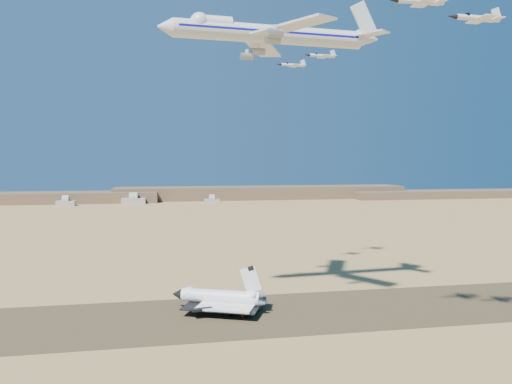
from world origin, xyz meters
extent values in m
plane|color=#AB874C|center=(0.00, 0.00, 0.00)|extent=(1200.00, 1200.00, 0.00)
cube|color=brown|center=(0.00, 0.00, 0.03)|extent=(600.00, 50.00, 0.06)
cube|color=brown|center=(-220.00, 520.00, 7.00)|extent=(380.00, 60.00, 14.00)
cube|color=brown|center=(120.00, 540.00, 9.00)|extent=(420.00, 60.00, 18.00)
cube|color=brown|center=(400.00, 510.00, 5.50)|extent=(300.00, 60.00, 11.00)
cube|color=#9F9C8D|center=(-140.00, 470.00, 3.25)|extent=(22.00, 14.00, 6.50)
cube|color=#9F9C8D|center=(-60.00, 485.00, 3.75)|extent=(30.00, 15.00, 7.50)
cube|color=#9F9C8D|center=(40.00, 475.00, 2.75)|extent=(19.00, 12.50, 5.50)
cylinder|color=white|center=(-3.73, 6.26, 5.40)|extent=(28.46, 15.87, 5.04)
cone|color=black|center=(-18.80, 12.65, 5.40)|extent=(5.59, 5.98, 4.78)
sphere|color=white|center=(-14.49, 10.83, 6.12)|extent=(4.68, 4.68, 4.68)
cube|color=white|center=(-0.41, 4.86, 3.33)|extent=(26.64, 27.60, 0.81)
cube|color=black|center=(-2.07, 5.56, 2.92)|extent=(33.27, 30.40, 0.45)
cube|color=white|center=(7.04, 1.70, 12.41)|extent=(7.92, 3.83, 10.36)
cylinder|color=gray|center=(-14.49, 10.83, 1.44)|extent=(0.32, 0.32, 2.88)
cylinder|color=black|center=(-14.49, 10.83, 0.49)|extent=(1.07, 0.76, 0.99)
cylinder|color=gray|center=(-0.51, 0.02, 1.44)|extent=(0.32, 0.32, 2.88)
cylinder|color=black|center=(-0.51, 0.02, 0.49)|extent=(1.07, 0.76, 0.99)
cylinder|color=gray|center=(3.00, 8.30, 1.44)|extent=(0.32, 0.32, 2.88)
cylinder|color=black|center=(3.00, 8.30, 0.49)|extent=(1.07, 0.76, 0.99)
cylinder|color=silver|center=(14.38, 3.00, 100.05)|extent=(69.33, 12.02, 6.50)
cone|color=silver|center=(-22.55, 0.02, 100.05)|extent=(5.58, 6.88, 6.50)
sphere|color=silver|center=(-10.92, 0.96, 102.39)|extent=(6.70, 6.70, 6.70)
cube|color=silver|center=(17.71, -13.03, 98.84)|extent=(24.11, 30.58, 0.71)
cube|color=silver|center=(15.10, 19.35, 98.84)|extent=(20.48, 31.58, 0.71)
cube|color=silver|center=(51.34, -0.64, 101.07)|extent=(10.94, 12.36, 0.51)
cube|color=silver|center=(50.28, 12.51, 101.07)|extent=(9.83, 12.48, 0.51)
cube|color=silver|center=(50.81, 5.93, 107.67)|extent=(11.59, 1.64, 14.51)
cylinder|color=gray|center=(13.09, -6.27, 95.79)|extent=(5.27, 3.04, 2.64)
cylinder|color=gray|center=(11.80, -15.54, 95.79)|extent=(5.27, 3.04, 2.64)
cylinder|color=gray|center=(11.62, 11.94, 95.79)|extent=(5.27, 3.04, 2.64)
cylinder|color=gray|center=(8.87, 20.89, 95.79)|extent=(5.27, 3.04, 2.64)
imported|color=#D9470C|center=(3.05, -4.15, 1.00)|extent=(0.51, 0.72, 1.87)
imported|color=#D9470C|center=(3.23, -2.36, 0.95)|extent=(0.52, 0.88, 1.79)
imported|color=#D9470C|center=(6.45, -2.90, 0.84)|extent=(1.03, 0.89, 1.57)
cylinder|color=silver|center=(44.87, -46.60, 98.03)|extent=(13.11, 1.93, 1.52)
cone|color=black|center=(37.03, -46.35, 98.03)|extent=(2.87, 1.50, 1.42)
cube|color=silver|center=(45.95, -46.63, 97.81)|extent=(4.08, 8.83, 0.27)
cube|color=silver|center=(50.31, -46.77, 98.03)|extent=(2.56, 5.52, 0.22)
cylinder|color=silver|center=(59.17, -50.91, 93.14)|extent=(12.78, 1.83, 1.49)
cone|color=black|center=(51.52, -51.11, 93.14)|extent=(2.80, 1.46, 1.38)
sphere|color=black|center=(55.98, -50.99, 93.67)|extent=(1.49, 1.49, 1.49)
cube|color=silver|center=(60.23, -50.88, 92.93)|extent=(3.95, 8.60, 0.27)
cube|color=silver|center=(64.48, -50.76, 93.14)|extent=(2.48, 5.37, 0.21)
cube|color=silver|center=(64.69, -50.76, 94.63)|extent=(3.22, 0.35, 3.59)
cylinder|color=silver|center=(35.38, 50.64, 98.89)|extent=(11.23, 2.14, 1.30)
cone|color=black|center=(28.70, 50.13, 98.89)|extent=(2.50, 1.39, 1.21)
sphere|color=black|center=(32.59, 50.43, 99.36)|extent=(1.30, 1.30, 1.30)
cube|color=silver|center=(36.30, 50.71, 98.71)|extent=(3.81, 7.67, 0.23)
cube|color=silver|center=(40.01, 50.99, 98.89)|extent=(2.39, 4.79, 0.19)
cube|color=silver|center=(40.20, 51.00, 100.20)|extent=(2.82, 0.44, 3.15)
cylinder|color=silver|center=(52.90, 61.66, 106.00)|extent=(13.12, 2.73, 1.52)
cone|color=black|center=(45.11, 60.93, 106.00)|extent=(2.94, 1.67, 1.41)
sphere|color=black|center=(49.65, 61.36, 106.54)|extent=(1.52, 1.52, 1.52)
cube|color=silver|center=(53.98, 61.76, 105.78)|extent=(4.60, 9.01, 0.27)
cube|color=silver|center=(58.31, 62.17, 106.00)|extent=(2.89, 5.63, 0.22)
cube|color=silver|center=(58.52, 62.19, 107.52)|extent=(3.30, 0.58, 3.68)
camera|label=1|loc=(-24.36, -173.00, 55.01)|focal=35.00mm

